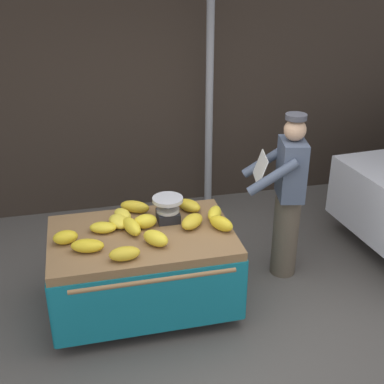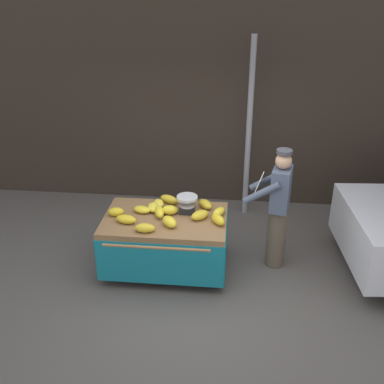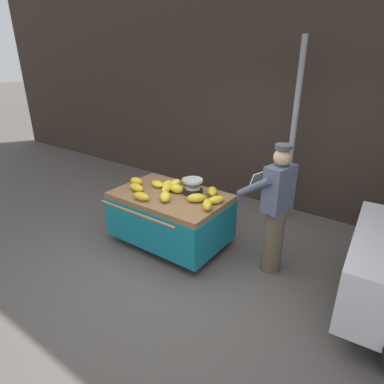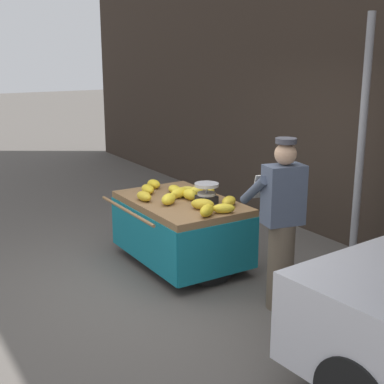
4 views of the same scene
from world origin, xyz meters
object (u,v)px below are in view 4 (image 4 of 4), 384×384
Objects in this scene: banana_bunch_4 at (144,196)px; banana_bunch_13 at (148,189)px; street_pole at (361,145)px; banana_cart at (181,218)px; banana_bunch_1 at (174,189)px; banana_bunch_3 at (196,190)px; banana_bunch_11 at (186,191)px; banana_bunch_0 at (224,208)px; banana_bunch_5 at (229,201)px; banana_bunch_9 at (202,204)px; banana_bunch_12 at (207,211)px; banana_bunch_6 at (169,199)px; banana_bunch_7 at (190,194)px; banana_bunch_2 at (154,184)px; banana_bunch_10 at (180,193)px; vendor_person at (281,224)px; weighing_scale at (207,193)px; banana_bunch_8 at (210,190)px.

banana_bunch_4 is 0.92× the size of banana_bunch_13.
street_pole reaches higher than banana_cart.
banana_bunch_1 reaches higher than banana_cart.
banana_bunch_3 is 0.93× the size of banana_bunch_11.
banana_bunch_0 is 0.97× the size of banana_bunch_5.
banana_bunch_9 is (0.59, -0.30, 0.01)m from banana_bunch_3.
banana_bunch_12 is (0.88, -0.28, 0.01)m from banana_bunch_11.
banana_bunch_7 is (-0.04, 0.32, -0.00)m from banana_bunch_6.
banana_bunch_7 reaches higher than banana_bunch_2.
banana_bunch_12 reaches higher than banana_bunch_0.
street_pole is at bearing 59.36° from banana_bunch_4.
banana_bunch_9 is 0.54m from banana_bunch_10.
vendor_person reaches higher than banana_bunch_1.
banana_bunch_5 is (-0.58, -1.44, -0.60)m from street_pole.
weighing_scale reaches higher than banana_bunch_4.
banana_bunch_3 is at bearing 131.97° from banana_bunch_7.
banana_bunch_5 is 0.66m from banana_bunch_10.
vendor_person is at bearing 12.84° from banana_bunch_13.
banana_bunch_12 is (0.61, 0.12, -0.00)m from banana_bunch_6.
banana_bunch_7 is 0.75× the size of banana_bunch_8.
vendor_person is (1.81, 0.15, 0.03)m from banana_bunch_1.
weighing_scale is 0.39m from banana_bunch_10.
banana_bunch_10 is 1.58m from vendor_person.
banana_bunch_4 is (-0.46, -0.57, -0.06)m from weighing_scale.
banana_bunch_2 is (-1.35, -0.14, 0.00)m from banana_bunch_0.
banana_bunch_13 is (-0.52, -0.29, -0.01)m from banana_bunch_7.
banana_bunch_12 is (0.43, -0.28, -0.05)m from weighing_scale.
banana_bunch_8 reaches higher than banana_bunch_4.
banana_bunch_4 is (-0.19, -0.38, 0.27)m from banana_cart.
banana_bunch_12 is at bearing -22.65° from banana_bunch_9.
banana_bunch_7 is (0.05, 0.10, 0.28)m from banana_cart.
banana_bunch_0 is at bearing -47.03° from banana_bunch_5.
banana_bunch_7 is 0.24m from banana_bunch_11.
banana_bunch_2 is 0.77m from banana_bunch_6.
banana_bunch_12 is 0.86m from vendor_person.
banana_bunch_2 is (-0.32, -0.12, 0.01)m from banana_bunch_1.
banana_cart is at bearing -147.10° from banana_bunch_5.
banana_bunch_2 is 0.92× the size of banana_bunch_3.
banana_bunch_2 reaches higher than banana_bunch_3.
banana_bunch_12 is (0.65, -0.20, 0.00)m from banana_bunch_7.
banana_bunch_11 is 0.14× the size of vendor_person.
street_pole is 2.58m from banana_bunch_4.
banana_bunch_11 is at bearing 27.39° from banana_bunch_1.
street_pole is 11.74× the size of banana_bunch_0.
vendor_person is (1.61, -0.05, 0.03)m from banana_bunch_3.
banana_bunch_6 is at bearing -55.43° from banana_bunch_11.
banana_bunch_12 reaches higher than banana_bunch_1.
banana_bunch_7 reaches higher than banana_bunch_0.
banana_bunch_9 is at bearing -41.24° from banana_bunch_8.
banana_bunch_4 reaches higher than banana_bunch_3.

